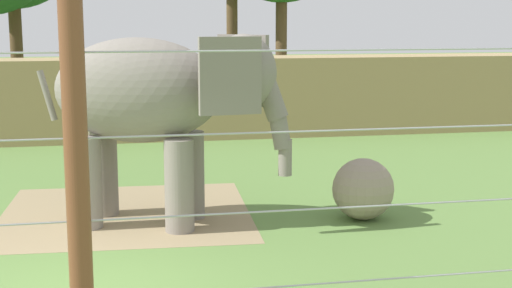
{
  "coord_description": "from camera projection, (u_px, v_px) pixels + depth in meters",
  "views": [
    {
      "loc": [
        0.55,
        -9.26,
        3.48
      ],
      "look_at": [
        2.91,
        2.63,
        1.4
      ],
      "focal_mm": 51.9,
      "sensor_mm": 36.0,
      "label": 1
    }
  ],
  "objects": [
    {
      "name": "embankment_wall",
      "position": [
        90.0,
        99.0,
        21.16
      ],
      "size": [
        36.0,
        1.8,
        2.32
      ],
      "primitive_type": "cube",
      "color": "tan",
      "rests_on": "ground"
    },
    {
      "name": "elephant",
      "position": [
        157.0,
        99.0,
        12.31
      ],
      "size": [
        4.17,
        2.51,
        3.22
      ],
      "color": "gray",
      "rests_on": "ground"
    },
    {
      "name": "enrichment_ball",
      "position": [
        363.0,
        189.0,
        12.84
      ],
      "size": [
        1.08,
        1.08,
        1.08
      ],
      "primitive_type": "sphere",
      "color": "gray",
      "rests_on": "ground"
    },
    {
      "name": "dirt_patch",
      "position": [
        126.0,
        213.0,
        13.31
      ],
      "size": [
        4.64,
        4.55,
        0.01
      ],
      "primitive_type": "cube",
      "rotation": [
        0.0,
        0.0,
        -0.06
      ],
      "color": "#937F5B",
      "rests_on": "ground"
    },
    {
      "name": "cable_fence",
      "position": [
        61.0,
        168.0,
        6.97
      ],
      "size": [
        11.54,
        0.23,
        4.13
      ],
      "color": "brown",
      "rests_on": "ground"
    }
  ]
}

